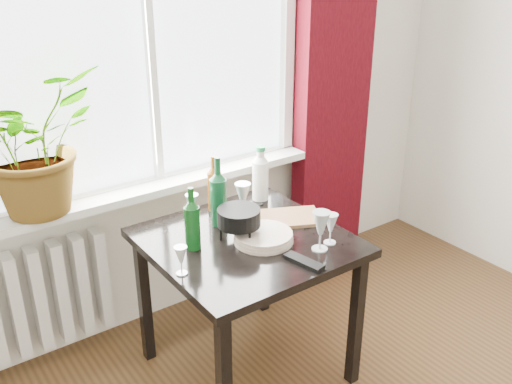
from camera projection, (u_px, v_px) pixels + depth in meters
window at (147, 27)px, 2.67m from camera, size 1.72×0.08×1.62m
windowsill at (164, 184)px, 2.93m from camera, size 1.72×0.20×0.04m
curtain at (334, 67)px, 3.31m from camera, size 0.50×0.12×2.56m
radiator at (27, 302)px, 2.74m from camera, size 0.80×0.10×0.55m
table at (247, 256)px, 2.61m from camera, size 0.85×0.85×0.74m
potted_plant at (32, 143)px, 2.48m from camera, size 0.74×0.71×0.64m
wine_bottle_left at (192, 218)px, 2.44m from camera, size 0.08×0.08×0.29m
wine_bottle_right at (218, 191)px, 2.63m from camera, size 0.10×0.10×0.34m
bottle_amber at (214, 183)px, 2.79m from camera, size 0.08×0.08×0.29m
cleaning_bottle at (260, 173)px, 2.91m from camera, size 0.08×0.08×0.29m
wineglass_front_right at (321, 231)px, 2.44m from camera, size 0.10×0.10×0.19m
wineglass_far_right at (331, 229)px, 2.50m from camera, size 0.07×0.07×0.15m
wineglass_back_center at (243, 200)px, 2.73m from camera, size 0.10×0.10×0.19m
wineglass_back_left at (192, 209)px, 2.68m from camera, size 0.06×0.06×0.15m
wineglass_front_left at (181, 260)px, 2.27m from camera, size 0.06×0.06×0.13m
plate_stack at (264, 237)px, 2.54m from camera, size 0.32×0.32×0.04m
fondue_pot at (239, 224)px, 2.54m from camera, size 0.25×0.22×0.15m
tv_remote at (304, 262)px, 2.37m from camera, size 0.09×0.19×0.02m
cutting_board at (288, 218)px, 2.75m from camera, size 0.37×0.32×0.02m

